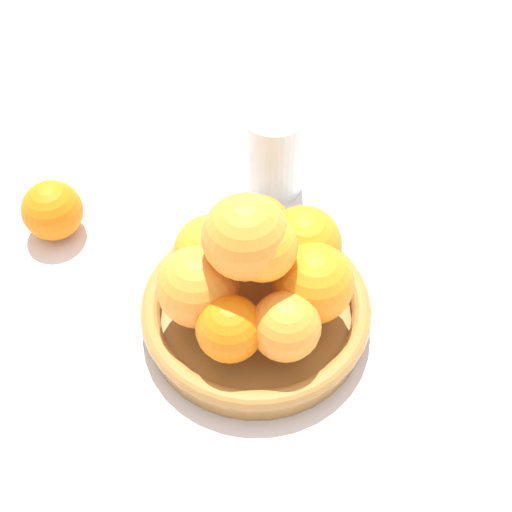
# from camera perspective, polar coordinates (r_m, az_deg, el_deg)

# --- Properties ---
(ground_plane) EXTENTS (4.00, 4.00, 0.00)m
(ground_plane) POSITION_cam_1_polar(r_m,az_deg,el_deg) (0.76, -0.00, -5.32)
(ground_plane) COLOR silver
(fruit_bowl) EXTENTS (0.24, 0.24, 0.04)m
(fruit_bowl) POSITION_cam_1_polar(r_m,az_deg,el_deg) (0.74, -0.00, -4.44)
(fruit_bowl) COLOR #A57238
(fruit_bowl) RESTS_ON ground_plane
(orange_pile) EXTENTS (0.19, 0.19, 0.14)m
(orange_pile) POSITION_cam_1_polar(r_m,az_deg,el_deg) (0.69, 0.03, -0.84)
(orange_pile) COLOR orange
(orange_pile) RESTS_ON fruit_bowl
(stray_orange) EXTENTS (0.07, 0.07, 0.07)m
(stray_orange) POSITION_cam_1_polar(r_m,az_deg,el_deg) (0.84, -15.98, 3.53)
(stray_orange) COLOR orange
(stray_orange) RESTS_ON ground_plane
(drinking_glass) EXTENTS (0.07, 0.07, 0.11)m
(drinking_glass) POSITION_cam_1_polar(r_m,az_deg,el_deg) (0.85, 1.39, 8.29)
(drinking_glass) COLOR silver
(drinking_glass) RESTS_ON ground_plane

